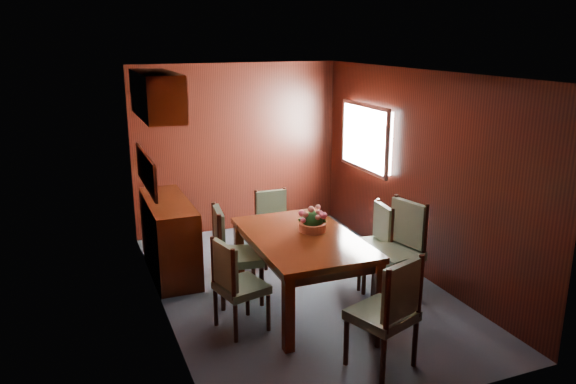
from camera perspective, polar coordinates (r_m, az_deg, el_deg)
name	(u,v)px	position (r m, az deg, el deg)	size (l,w,h in m)	color
ground	(298,288)	(6.45, 1.07, -9.73)	(4.50, 4.50, 0.00)	#38404D
room_shell	(279,142)	(6.20, -0.95, 5.11)	(3.06, 4.52, 2.41)	black
sideboard	(169,237)	(6.85, -11.95, -4.46)	(0.48, 1.40, 0.90)	#331206
dining_table	(302,246)	(5.80, 1.46, -5.50)	(1.06, 1.69, 0.79)	#331206
chair_left_near	(235,281)	(5.41, -5.44, -8.98)	(0.52, 0.53, 0.93)	black
chair_left_far	(230,249)	(5.99, -5.86, -5.81)	(0.53, 0.55, 1.05)	black
chair_right_near	(400,244)	(6.18, 11.27, -5.20)	(0.59, 0.61, 1.08)	black
chair_right_far	(374,239)	(6.51, 8.74, -4.75)	(0.47, 0.48, 0.93)	black
chair_head	(390,308)	(4.84, 10.30, -11.55)	(0.62, 0.61, 1.03)	black
chair_foot	(274,223)	(7.01, -1.46, -3.12)	(0.44, 0.43, 0.92)	black
flower_centerpiece	(313,218)	(5.86, 2.51, -2.61)	(0.30, 0.30, 0.30)	#C35B3B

